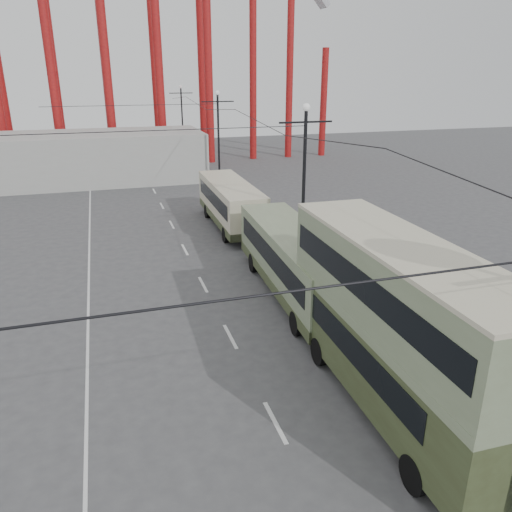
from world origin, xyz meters
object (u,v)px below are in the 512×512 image
object	(u,v)px
double_decker_bus	(396,320)
single_decker_green	(294,260)
pedestrian	(389,381)
single_decker_cream	(231,203)

from	to	relation	value
double_decker_bus	single_decker_green	bearing A→B (deg)	89.79
double_decker_bus	single_decker_green	distance (m)	9.74
single_decker_green	pedestrian	world-z (taller)	single_decker_green
double_decker_bus	pedestrian	distance (m)	2.42
single_decker_cream	pedestrian	xyz separation A→B (m)	(-0.12, -22.30, -0.95)
single_decker_cream	pedestrian	size ratio (longest dim) A/B	5.78
double_decker_bus	single_decker_green	world-z (taller)	double_decker_bus
double_decker_bus	pedestrian	xyz separation A→B (m)	(0.03, 0.09, -2.42)
single_decker_green	single_decker_cream	size ratio (longest dim) A/B	1.13
double_decker_bus	single_decker_cream	bearing A→B (deg)	90.73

